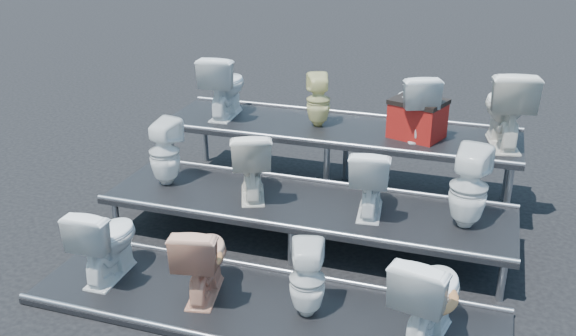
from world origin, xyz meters
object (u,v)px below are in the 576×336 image
(toilet_8, at_px, (224,85))
(red_crate, at_px, (417,121))
(toilet_3, at_px, (429,294))
(toilet_5, at_px, (251,163))
(toilet_10, at_px, (414,104))
(toilet_0, at_px, (106,240))
(toilet_6, at_px, (371,180))
(toilet_11, at_px, (506,107))
(toilet_2, at_px, (307,279))
(toilet_9, at_px, (318,100))
(toilet_1, at_px, (202,258))
(toilet_4, at_px, (165,152))
(toilet_7, at_px, (469,188))

(toilet_8, relative_size, red_crate, 1.43)
(toilet_3, distance_m, toilet_8, 3.94)
(toilet_3, relative_size, toilet_8, 1.03)
(toilet_5, xyz_separation_m, toilet_10, (1.47, 1.30, 0.40))
(toilet_0, relative_size, toilet_6, 1.07)
(toilet_11, bearing_deg, toilet_2, 49.27)
(toilet_5, xyz_separation_m, toilet_8, (-0.85, 1.30, 0.42))
(toilet_0, relative_size, toilet_10, 1.03)
(toilet_2, xyz_separation_m, toilet_9, (-0.65, 2.60, 0.77))
(toilet_5, bearing_deg, toilet_8, -78.83)
(toilet_2, relative_size, toilet_8, 0.87)
(toilet_5, bearing_deg, toilet_1, 69.35)
(toilet_10, bearing_deg, toilet_8, -23.64)
(toilet_5, xyz_separation_m, toilet_9, (0.35, 1.30, 0.34))
(toilet_6, height_order, toilet_10, toilet_10)
(toilet_0, distance_m, toilet_1, 0.98)
(toilet_5, height_order, toilet_6, toilet_5)
(toilet_5, xyz_separation_m, toilet_11, (2.45, 1.30, 0.46))
(toilet_4, xyz_separation_m, toilet_11, (3.46, 1.30, 0.46))
(toilet_4, distance_m, toilet_11, 3.73)
(toilet_7, distance_m, toilet_9, 2.27)
(toilet_7, distance_m, toilet_10, 1.53)
(toilet_9, bearing_deg, toilet_7, 121.20)
(toilet_1, distance_m, toilet_8, 2.87)
(toilet_2, height_order, toilet_9, toilet_9)
(toilet_1, distance_m, toilet_9, 2.72)
(toilet_9, xyz_separation_m, red_crate, (1.17, -0.05, -0.12))
(toilet_5, bearing_deg, red_crate, -162.70)
(toilet_1, height_order, red_crate, red_crate)
(toilet_4, xyz_separation_m, toilet_10, (2.48, 1.30, 0.40))
(toilet_6, relative_size, toilet_9, 1.13)
(toilet_1, bearing_deg, toilet_11, -144.20)
(toilet_0, bearing_deg, toilet_3, 178.44)
(toilet_9, height_order, toilet_11, toilet_11)
(toilet_7, bearing_deg, toilet_0, 33.75)
(toilet_7, bearing_deg, toilet_11, -90.32)
(toilet_0, xyz_separation_m, red_crate, (2.47, 2.55, 0.62))
(toilet_5, height_order, toilet_10, toilet_10)
(toilet_9, height_order, toilet_10, toilet_10)
(toilet_3, bearing_deg, toilet_4, -11.05)
(toilet_5, height_order, toilet_8, toilet_8)
(toilet_5, relative_size, toilet_10, 1.00)
(toilet_3, xyz_separation_m, toilet_10, (-0.54, 2.60, 0.77))
(toilet_7, distance_m, red_crate, 1.43)
(toilet_6, height_order, toilet_8, toilet_8)
(toilet_1, distance_m, toilet_10, 3.08)
(toilet_2, relative_size, toilet_3, 0.84)
(toilet_3, xyz_separation_m, toilet_5, (-2.01, 1.30, 0.37))
(toilet_8, xyz_separation_m, toilet_10, (2.32, 0.00, -0.02))
(toilet_2, height_order, toilet_4, toilet_4)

